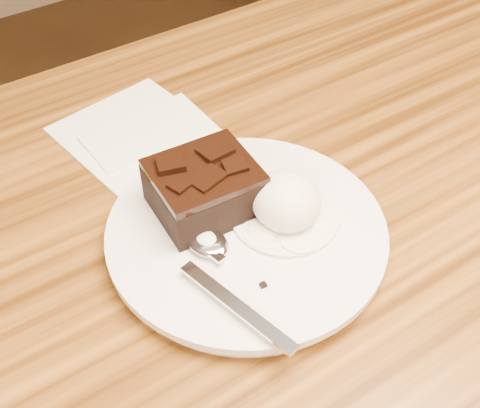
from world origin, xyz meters
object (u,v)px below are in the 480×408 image
brownie (205,191)px  ice_cream_scoop (286,201)px  spoon (207,243)px  napkin (135,131)px  plate (246,235)px

brownie → ice_cream_scoop: ice_cream_scoop is taller
spoon → napkin: spoon is taller
brownie → napkin: brownie is taller
spoon → napkin: size_ratio=1.24×
plate → spoon: spoon is taller
plate → spoon: (-0.04, 0.00, 0.01)m
plate → brownie: bearing=112.2°
spoon → napkin: bearing=68.8°
brownie → plate: bearing=-67.8°
ice_cream_scoop → napkin: 0.21m
brownie → spoon: 0.05m
plate → spoon: size_ratio=1.42×
plate → ice_cream_scoop: size_ratio=3.89×
brownie → napkin: 0.15m
plate → ice_cream_scoop: bearing=-13.8°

